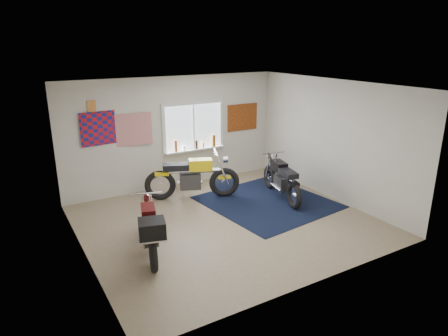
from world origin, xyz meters
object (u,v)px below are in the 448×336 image
yellow_triumph (192,178)px  maroon_tourer (150,230)px  black_chrome_bike (282,180)px  navy_rug (267,202)px

yellow_triumph → maroon_tourer: yellow_triumph is taller
black_chrome_bike → maroon_tourer: (-3.54, -0.99, 0.05)m
navy_rug → yellow_triumph: (-1.34, 1.09, 0.48)m
yellow_triumph → black_chrome_bike: (1.78, -1.02, -0.05)m
maroon_tourer → yellow_triumph: bearing=-25.0°
yellow_triumph → black_chrome_bike: yellow_triumph is taller
yellow_triumph → navy_rug: bearing=-16.9°
yellow_triumph → maroon_tourer: size_ratio=1.15×
black_chrome_bike → yellow_triumph: bearing=73.4°
black_chrome_bike → maroon_tourer: bearing=119.0°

